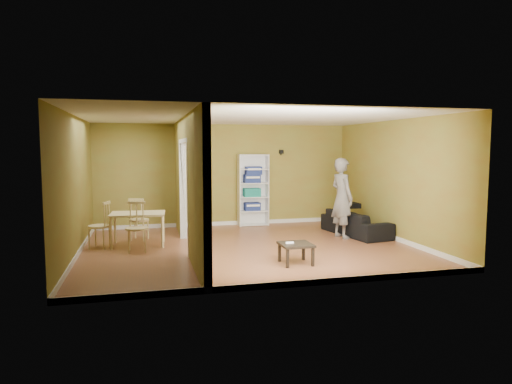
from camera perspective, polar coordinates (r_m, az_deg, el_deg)
room_shell at (r=9.08m, az=-0.92°, el=1.11°), size 6.50×6.50×6.50m
partition at (r=8.89m, az=-8.48°, el=0.96°), size 0.22×5.50×2.60m
wall_speaker at (r=12.04m, az=3.19°, el=5.04°), size 0.10×0.10×0.10m
sofa at (r=10.77m, az=12.37°, el=-3.34°), size 2.01×1.10×0.73m
person at (r=10.30m, az=10.71°, el=0.12°), size 0.86×0.73×2.09m
bookshelf at (r=11.80m, az=-0.42°, el=0.27°), size 0.77×0.34×1.84m
paper_box_navy_a at (r=11.79m, az=-0.48°, el=-1.82°), size 0.40×0.26×0.20m
paper_box_teal at (r=11.75m, az=-0.52°, el=-0.06°), size 0.42×0.27×0.22m
paper_box_navy_b at (r=11.72m, az=-0.51°, el=1.68°), size 0.41×0.27×0.21m
paper_box_navy_c at (r=11.72m, az=-0.33°, el=2.68°), size 0.40×0.26×0.21m
coffee_table at (r=7.95m, az=5.01°, el=-6.79°), size 0.54×0.54×0.36m
game_controller at (r=7.92m, az=4.23°, el=-6.32°), size 0.14×0.04×0.03m
dining_table at (r=9.65m, az=-14.56°, el=-2.99°), size 1.08×0.72×0.68m
chair_left at (r=9.65m, az=-19.02°, el=-3.90°), size 0.54×0.54×0.94m
chair_near at (r=9.12m, az=-14.67°, el=-4.25°), size 0.44×0.44×0.96m
chair_far at (r=10.26m, az=-14.41°, el=-3.25°), size 0.54×0.54×0.93m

